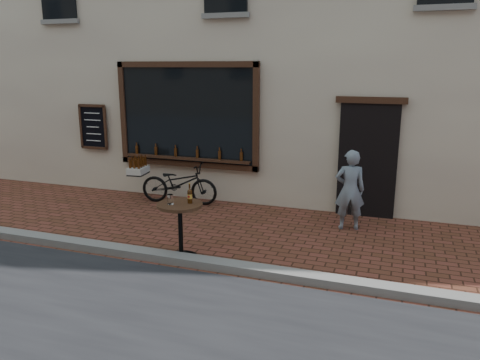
% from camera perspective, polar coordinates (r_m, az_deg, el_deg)
% --- Properties ---
extents(ground, '(90.00, 90.00, 0.00)m').
position_cam_1_polar(ground, '(6.83, -4.14, -11.24)').
color(ground, '#512A1A').
rests_on(ground, ground).
extents(kerb, '(90.00, 0.25, 0.12)m').
position_cam_1_polar(kerb, '(6.97, -3.49, -10.14)').
color(kerb, slate).
rests_on(kerb, ground).
extents(cargo_bicycle, '(1.98, 0.77, 0.94)m').
position_cam_1_polar(cargo_bicycle, '(10.06, -7.62, -0.34)').
color(cargo_bicycle, black).
rests_on(cargo_bicycle, ground).
extents(bistro_table, '(0.69, 0.69, 1.18)m').
position_cam_1_polar(bistro_table, '(7.12, -7.28, -4.80)').
color(bistro_table, black).
rests_on(bistro_table, ground).
extents(pedestrian, '(0.60, 0.46, 1.45)m').
position_cam_1_polar(pedestrian, '(8.57, 13.25, -1.18)').
color(pedestrian, slate).
rests_on(pedestrian, ground).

